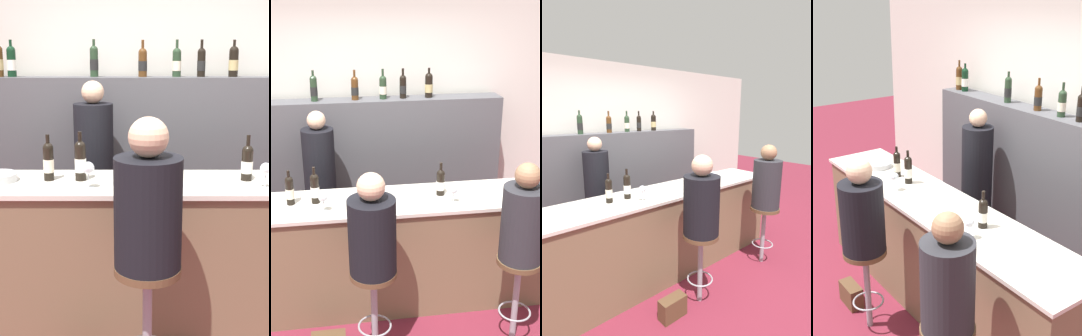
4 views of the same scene
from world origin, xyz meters
The scene contains 19 objects.
ground_plane centered at (0.00, 0.00, 0.00)m, with size 16.00×16.00×0.00m, color maroon.
wall_back centered at (0.00, 1.73, 1.30)m, with size 6.40×0.05×2.60m.
bar_counter centered at (0.00, 0.28, 0.50)m, with size 3.09×0.61×1.00m.
back_bar_cabinet centered at (0.00, 1.51, 0.80)m, with size 2.90×0.28×1.59m.
wine_bottle_counter_0 centered at (-0.71, 0.32, 1.13)m, with size 0.07×0.07×0.29m.
wine_bottle_counter_1 centered at (-0.51, 0.32, 1.13)m, with size 0.07×0.07×0.31m.
wine_bottle_counter_2 centered at (0.54, 0.32, 1.12)m, with size 0.07×0.07×0.29m.
wine_bottle_backbar_2 centered at (-0.51, 1.51, 1.72)m, with size 0.07×0.07×0.31m.
wine_bottle_backbar_3 centered at (-0.10, 1.51, 1.71)m, with size 0.08×0.08×0.31m.
wine_bottle_backbar_4 centered at (0.19, 1.51, 1.71)m, with size 0.08×0.08×0.31m.
wine_bottle_backbar_5 centered at (0.40, 1.51, 1.71)m, with size 0.07×0.07×0.31m.
wine_bottle_backbar_6 centered at (0.67, 1.51, 1.72)m, with size 0.08×0.08×0.31m.
wine_glass_0 centered at (-0.44, 0.14, 1.12)m, with size 0.07×0.07×0.16m.
wine_glass_1 centered at (0.61, 0.14, 1.12)m, with size 0.07×0.07×0.16m.
bar_stool_left centered at (-0.10, -0.35, 0.56)m, with size 0.35×0.35×0.73m.
guest_seated_left centered at (-0.10, -0.35, 1.05)m, with size 0.34×0.34×0.77m.
bar_stool_right centered at (1.02, -0.35, 0.56)m, with size 0.35×0.35×0.73m.
guest_seated_right centered at (1.02, -0.35, 1.06)m, with size 0.33×0.33×0.77m.
bartender centered at (-0.49, 1.11, 0.73)m, with size 0.31×0.31×1.58m.
Camera 2 is at (-0.32, -3.26, 2.64)m, focal length 50.00 mm.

